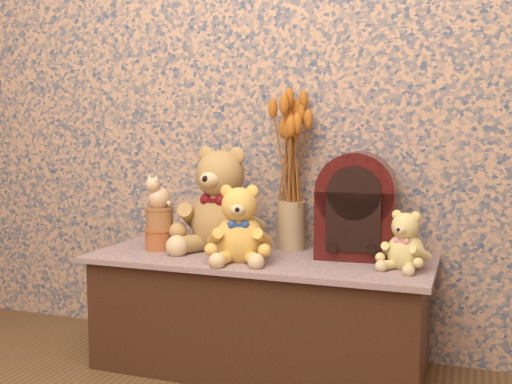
# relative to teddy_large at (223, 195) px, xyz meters

# --- Properties ---
(display_shelf) EXTENTS (1.25, 0.53, 0.43)m
(display_shelf) POSITION_rel_teddy_large_xyz_m (0.17, -0.06, -0.43)
(display_shelf) COLOR #384E74
(display_shelf) RESTS_ON ground
(teddy_large) EXTENTS (0.38, 0.44, 0.43)m
(teddy_large) POSITION_rel_teddy_large_xyz_m (0.00, 0.00, 0.00)
(teddy_large) COLOR olive
(teddy_large) RESTS_ON display_shelf
(teddy_medium) EXTENTS (0.30, 0.33, 0.29)m
(teddy_medium) POSITION_rel_teddy_large_xyz_m (0.13, -0.16, -0.07)
(teddy_medium) COLOR gold
(teddy_medium) RESTS_ON display_shelf
(teddy_small) EXTENTS (0.22, 0.24, 0.21)m
(teddy_small) POSITION_rel_teddy_large_xyz_m (0.70, -0.09, -0.11)
(teddy_small) COLOR tan
(teddy_small) RESTS_ON display_shelf
(cathedral_radio) EXTENTS (0.29, 0.22, 0.38)m
(cathedral_radio) POSITION_rel_teddy_large_xyz_m (0.51, 0.04, -0.02)
(cathedral_radio) COLOR #340909
(cathedral_radio) RESTS_ON display_shelf
(ceramic_vase) EXTENTS (0.15, 0.15, 0.19)m
(ceramic_vase) POSITION_rel_teddy_large_xyz_m (0.25, 0.09, -0.12)
(ceramic_vase) COLOR tan
(ceramic_vase) RESTS_ON display_shelf
(dried_stalks) EXTENTS (0.24, 0.24, 0.44)m
(dried_stalks) POSITION_rel_teddy_large_xyz_m (0.25, 0.09, 0.20)
(dried_stalks) COLOR #B45F1C
(dried_stalks) RESTS_ON ceramic_vase
(biscuit_tin_lower) EXTENTS (0.12, 0.12, 0.08)m
(biscuit_tin_lower) POSITION_rel_teddy_large_xyz_m (-0.23, -0.09, -0.17)
(biscuit_tin_lower) COLOR #C18438
(biscuit_tin_lower) RESTS_ON display_shelf
(biscuit_tin_upper) EXTENTS (0.11, 0.11, 0.08)m
(biscuit_tin_upper) POSITION_rel_teddy_large_xyz_m (-0.23, -0.09, -0.09)
(biscuit_tin_upper) COLOR tan
(biscuit_tin_upper) RESTS_ON biscuit_tin_lower
(cat_figurine) EXTENTS (0.12, 0.13, 0.13)m
(cat_figurine) POSITION_rel_teddy_large_xyz_m (-0.23, -0.09, 0.02)
(cat_figurine) COLOR silver
(cat_figurine) RESTS_ON biscuit_tin_upper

